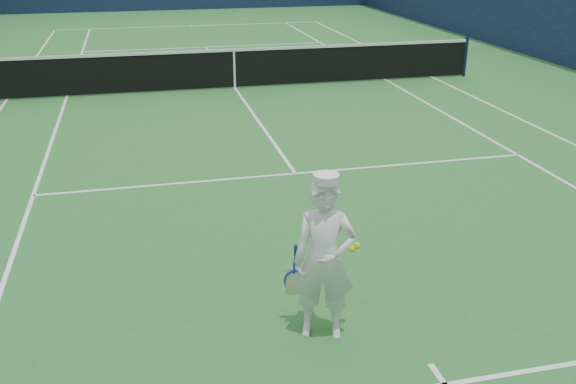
% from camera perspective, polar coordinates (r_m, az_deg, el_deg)
% --- Properties ---
extents(ground, '(80.00, 80.00, 0.00)m').
position_cam_1_polar(ground, '(16.66, -4.73, 9.18)').
color(ground, '#28692C').
rests_on(ground, ground).
extents(court_markings, '(11.03, 23.83, 0.01)m').
position_cam_1_polar(court_markings, '(16.66, -4.73, 9.19)').
color(court_markings, white).
rests_on(court_markings, ground).
extents(windscreen_fence, '(20.12, 36.12, 4.00)m').
position_cam_1_polar(windscreen_fence, '(16.32, -4.96, 16.03)').
color(windscreen_fence, '#101D3B').
rests_on(windscreen_fence, ground).
extents(tennis_net, '(12.88, 0.09, 1.07)m').
position_cam_1_polar(tennis_net, '(16.54, -4.80, 11.05)').
color(tennis_net, '#141E4C').
rests_on(tennis_net, ground).
extents(tennis_player, '(0.72, 0.65, 1.70)m').
position_cam_1_polar(tennis_player, '(6.16, 3.24, -6.03)').
color(tennis_player, white).
rests_on(tennis_player, ground).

